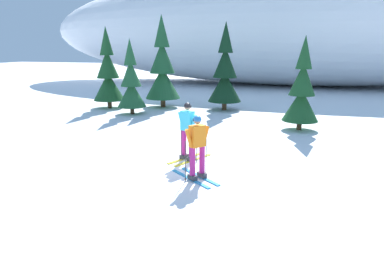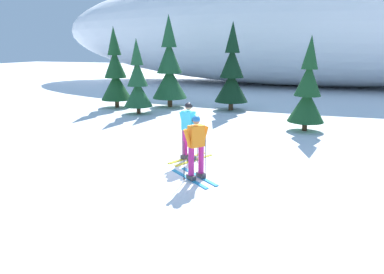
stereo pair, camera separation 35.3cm
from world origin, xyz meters
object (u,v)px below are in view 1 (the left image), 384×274
at_px(pine_tree_center_right, 302,91).
at_px(skier_cyan_jacket, 188,131).
at_px(skier_orange_jacket, 197,147).
at_px(pine_tree_far_left, 108,75).
at_px(pine_tree_center, 225,74).
at_px(pine_tree_left, 131,83).
at_px(pine_tree_center_left, 162,69).

bearing_deg(pine_tree_center_right, skier_cyan_jacket, -121.87).
bearing_deg(pine_tree_center_right, skier_orange_jacket, -110.88).
bearing_deg(skier_cyan_jacket, pine_tree_far_left, 132.11).
xyz_separation_m(pine_tree_far_left, pine_tree_center, (6.45, 1.23, 0.09)).
bearing_deg(pine_tree_left, pine_tree_center_left, 73.63).
relative_size(skier_cyan_jacket, pine_tree_center_right, 0.47).
height_order(skier_orange_jacket, pine_tree_left, pine_tree_left).
distance_m(pine_tree_far_left, pine_tree_center, 6.57).
bearing_deg(pine_tree_center_left, pine_tree_left, -106.37).
bearing_deg(pine_tree_far_left, skier_orange_jacket, -49.99).
xyz_separation_m(skier_orange_jacket, pine_tree_center_right, (2.58, 6.77, 0.72)).
distance_m(pine_tree_far_left, pine_tree_center_left, 3.08).
bearing_deg(pine_tree_center_left, pine_tree_center, 1.26).
bearing_deg(pine_tree_left, skier_orange_jacket, -54.18).
bearing_deg(pine_tree_center, pine_tree_center_right, -43.87).
distance_m(pine_tree_far_left, pine_tree_center_right, 10.79).
distance_m(skier_orange_jacket, pine_tree_far_left, 12.30).
bearing_deg(pine_tree_center, skier_orange_jacket, -82.33).
bearing_deg(pine_tree_center_left, pine_tree_center_right, -26.35).
xyz_separation_m(pine_tree_far_left, pine_tree_left, (2.10, -1.38, -0.28)).
height_order(skier_cyan_jacket, pine_tree_far_left, pine_tree_far_left).
xyz_separation_m(skier_cyan_jacket, pine_tree_center_right, (3.30, 5.30, 0.68)).
relative_size(pine_tree_far_left, pine_tree_left, 1.18).
bearing_deg(pine_tree_far_left, pine_tree_center_left, 22.06).
xyz_separation_m(pine_tree_center, pine_tree_center_right, (4.01, -3.86, -0.36)).
relative_size(pine_tree_left, pine_tree_center_right, 0.99).
relative_size(pine_tree_left, pine_tree_center, 0.81).
height_order(skier_cyan_jacket, pine_tree_center_left, pine_tree_center_left).
height_order(pine_tree_left, pine_tree_center_right, pine_tree_center_right).
relative_size(skier_orange_jacket, pine_tree_center, 0.36).
relative_size(skier_cyan_jacket, pine_tree_center_left, 0.35).
distance_m(pine_tree_center_left, pine_tree_center, 3.62).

